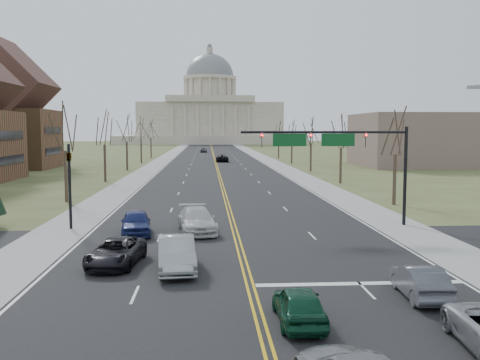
{
  "coord_description": "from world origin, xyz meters",
  "views": [
    {
      "loc": [
        -1.93,
        -24.35,
        7.0
      ],
      "look_at": [
        0.72,
        17.71,
        3.0
      ],
      "focal_mm": 40.0,
      "sensor_mm": 36.0,
      "label": 1
    }
  ],
  "objects": [
    {
      "name": "car_sb_outer_second",
      "position": [
        -6.66,
        11.23,
        0.82
      ],
      "size": [
        2.48,
        4.92,
        1.61
      ],
      "primitive_type": "imported",
      "rotation": [
        0.0,
        0.0,
        0.13
      ],
      "color": "navy",
      "rests_on": "road"
    },
    {
      "name": "tree_r_3",
      "position": [
        15.5,
        84.0,
        6.55
      ],
      "size": [
        3.74,
        3.74,
        8.5
      ],
      "color": "#3D2F24",
      "rests_on": "ground"
    },
    {
      "name": "car_far_sb",
      "position": [
        -2.75,
        137.7,
        0.75
      ],
      "size": [
        2.16,
        4.46,
        1.47
      ],
      "primitive_type": "imported",
      "rotation": [
        0.0,
        0.0,
        -0.1
      ],
      "color": "#46494D",
      "rests_on": "road"
    },
    {
      "name": "road",
      "position": [
        0.0,
        110.0,
        0.01
      ],
      "size": [
        20.0,
        380.0,
        0.01
      ],
      "primitive_type": "cube",
      "color": "black",
      "rests_on": "ground"
    },
    {
      "name": "car_nb_outer_lead",
      "position": [
        6.92,
        -3.12,
        0.7
      ],
      "size": [
        1.69,
        4.25,
        1.38
      ],
      "primitive_type": "imported",
      "rotation": [
        0.0,
        0.0,
        3.09
      ],
      "color": "#4C4E54",
      "rests_on": "road"
    },
    {
      "name": "tree_r_0",
      "position": [
        15.5,
        24.0,
        6.55
      ],
      "size": [
        3.74,
        3.74,
        8.5
      ],
      "color": "#3D2F24",
      "rests_on": "ground"
    },
    {
      "name": "capitol",
      "position": [
        0.0,
        249.91,
        14.2
      ],
      "size": [
        90.0,
        60.0,
        50.0
      ],
      "color": "beige",
      "rests_on": "ground"
    },
    {
      "name": "bldg_right_mass",
      "position": [
        40.0,
        76.0,
        5.0
      ],
      "size": [
        25.0,
        20.0,
        10.0
      ],
      "primitive_type": "cube",
      "color": "#765F54",
      "rests_on": "ground"
    },
    {
      "name": "center_line",
      "position": [
        0.0,
        110.0,
        0.01
      ],
      "size": [
        0.42,
        380.0,
        0.01
      ],
      "primitive_type": "cube",
      "color": "gold",
      "rests_on": "road"
    },
    {
      "name": "car_far_nb",
      "position": [
        1.43,
        91.21,
        0.81
      ],
      "size": [
        2.67,
        5.77,
        1.6
      ],
      "primitive_type": "imported",
      "rotation": [
        0.0,
        0.0,
        3.14
      ],
      "color": "black",
      "rests_on": "road"
    },
    {
      "name": "edge_line_right",
      "position": [
        9.8,
        110.0,
        0.01
      ],
      "size": [
        0.15,
        380.0,
        0.01
      ],
      "primitive_type": "cube",
      "color": "silver",
      "rests_on": "road"
    },
    {
      "name": "tree_l_2",
      "position": [
        -15.5,
        68.0,
        6.94
      ],
      "size": [
        3.96,
        3.96,
        9.0
      ],
      "color": "#3D2F24",
      "rests_on": "ground"
    },
    {
      "name": "sidewalk_right",
      "position": [
        12.0,
        110.0,
        0.01
      ],
      "size": [
        4.0,
        380.0,
        0.03
      ],
      "primitive_type": "cube",
      "color": "gray",
      "rests_on": "ground"
    },
    {
      "name": "car_sb_inner_lead",
      "position": [
        -3.45,
        1.84,
        0.85
      ],
      "size": [
        2.22,
        5.21,
        1.67
      ],
      "primitive_type": "imported",
      "rotation": [
        0.0,
        0.0,
        0.09
      ],
      "color": "#929599",
      "rests_on": "road"
    },
    {
      "name": "signal_left",
      "position": [
        -11.5,
        13.5,
        3.71
      ],
      "size": [
        0.32,
        0.36,
        6.0
      ],
      "color": "black",
      "rests_on": "ground"
    },
    {
      "name": "tree_r_2",
      "position": [
        15.5,
        64.0,
        6.55
      ],
      "size": [
        3.74,
        3.74,
        8.5
      ],
      "color": "#3D2F24",
      "rests_on": "ground"
    },
    {
      "name": "tree_l_3",
      "position": [
        -15.5,
        88.0,
        6.94
      ],
      "size": [
        3.96,
        3.96,
        9.0
      ],
      "color": "#3D2F24",
      "rests_on": "ground"
    },
    {
      "name": "car_sb_outer_lead",
      "position": [
        -6.62,
        3.06,
        0.7
      ],
      "size": [
        2.86,
        5.18,
        1.37
      ],
      "primitive_type": "imported",
      "rotation": [
        0.0,
        0.0,
        -0.12
      ],
      "color": "black",
      "rests_on": "road"
    },
    {
      "name": "signal_mast",
      "position": [
        7.45,
        13.5,
        5.76
      ],
      "size": [
        12.12,
        0.44,
        7.2
      ],
      "color": "black",
      "rests_on": "ground"
    },
    {
      "name": "car_nb_inner_lead",
      "position": [
        1.38,
        -5.74,
        0.7
      ],
      "size": [
        1.63,
        4.02,
        1.37
      ],
      "primitive_type": "imported",
      "rotation": [
        0.0,
        0.0,
        3.14
      ],
      "color": "#0E4028",
      "rests_on": "road"
    },
    {
      "name": "tree_r_4",
      "position": [
        15.5,
        104.0,
        6.55
      ],
      "size": [
        3.74,
        3.74,
        8.5
      ],
      "color": "#3D2F24",
      "rests_on": "ground"
    },
    {
      "name": "tree_l_1",
      "position": [
        -15.5,
        48.0,
        6.94
      ],
      "size": [
        3.96,
        3.96,
        9.0
      ],
      "color": "#3D2F24",
      "rests_on": "ground"
    },
    {
      "name": "stop_bar",
      "position": [
        5.0,
        -1.0,
        0.01
      ],
      "size": [
        9.5,
        0.5,
        0.01
      ],
      "primitive_type": "cube",
      "color": "silver",
      "rests_on": "road"
    },
    {
      "name": "ground",
      "position": [
        0.0,
        0.0,
        0.0
      ],
      "size": [
        600.0,
        600.0,
        0.0
      ],
      "primitive_type": "plane",
      "color": "#454E27",
      "rests_on": "ground"
    },
    {
      "name": "tree_l_0",
      "position": [
        -15.5,
        28.0,
        6.94
      ],
      "size": [
        3.96,
        3.96,
        9.0
      ],
      "color": "#3D2F24",
      "rests_on": "ground"
    },
    {
      "name": "car_sb_inner_second",
      "position": [
        -2.61,
        11.73,
        0.84
      ],
      "size": [
        3.03,
        5.94,
        1.65
      ],
      "primitive_type": "imported",
      "rotation": [
        0.0,
        0.0,
        0.13
      ],
      "color": "silver",
      "rests_on": "road"
    },
    {
      "name": "bldg_left_far",
      "position": [
        -38.0,
        74.0,
        9.54
      ],
      "size": [
        17.1,
        14.28,
        23.25
      ],
      "color": "brown",
      "rests_on": "ground"
    },
    {
      "name": "sidewalk_left",
      "position": [
        -12.0,
        110.0,
        0.01
      ],
      "size": [
        4.0,
        380.0,
        0.03
      ],
      "primitive_type": "cube",
      "color": "gray",
      "rests_on": "ground"
    },
    {
      "name": "tree_l_4",
      "position": [
        -15.5,
        108.0,
        6.94
      ],
      "size": [
        3.96,
        3.96,
        9.0
      ],
      "color": "#3D2F24",
      "rests_on": "ground"
    },
    {
      "name": "tree_r_1",
      "position": [
        15.5,
        44.0,
        6.55
      ],
      "size": [
        3.74,
        3.74,
        8.5
      ],
      "color": "#3D2F24",
      "rests_on": "ground"
    },
    {
      "name": "cross_road",
      "position": [
        0.0,
        6.0,
        0.01
      ],
      "size": [
        120.0,
        14.0,
        0.01
      ],
      "primitive_type": "cube",
      "color": "black",
      "rests_on": "ground"
    },
    {
      "name": "edge_line_left",
      "position": [
        -9.8,
        110.0,
        0.01
      ],
      "size": [
        0.15,
        380.0,
        0.01
      ],
      "primitive_type": "cube",
      "color": "silver",
      "rests_on": "road"
    }
  ]
}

